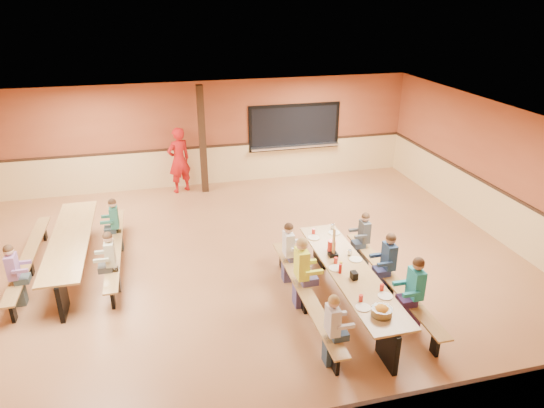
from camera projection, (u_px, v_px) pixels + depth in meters
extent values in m
plane|color=#985F39|center=(241.00, 268.00, 10.02)|extent=(12.00, 12.00, 0.00)
cube|color=brown|center=(207.00, 134.00, 13.86)|extent=(12.00, 0.04, 3.00)
cube|color=brown|center=(327.00, 388.00, 4.97)|extent=(12.00, 0.04, 3.00)
cube|color=brown|center=(505.00, 175.00, 10.75)|extent=(0.04, 10.00, 3.00)
cube|color=white|center=(236.00, 126.00, 8.81)|extent=(12.00, 10.00, 0.04)
cube|color=black|center=(294.00, 127.00, 14.39)|extent=(2.60, 0.06, 1.20)
cube|color=silver|center=(295.00, 146.00, 14.54)|extent=(2.70, 0.28, 0.06)
cube|color=black|center=(202.00, 140.00, 13.28)|extent=(0.18, 0.18, 3.00)
cube|color=#A27840|center=(350.00, 271.00, 8.54)|extent=(0.75, 3.60, 0.04)
cube|color=black|center=(388.00, 344.00, 7.31)|extent=(0.08, 0.60, 0.70)
cube|color=black|center=(320.00, 248.00, 10.07)|extent=(0.08, 0.60, 0.70)
cube|color=#A27840|center=(305.00, 291.00, 8.48)|extent=(0.26, 3.60, 0.04)
cube|color=black|center=(304.00, 302.00, 8.57)|extent=(0.06, 0.18, 0.41)
cube|color=#A27840|center=(391.00, 279.00, 8.84)|extent=(0.26, 3.60, 0.04)
cube|color=black|center=(390.00, 289.00, 8.93)|extent=(0.06, 0.18, 0.41)
cube|color=#A27840|center=(70.00, 238.00, 9.68)|extent=(0.75, 3.60, 0.04)
cube|color=black|center=(62.00, 297.00, 8.45)|extent=(0.08, 0.60, 0.70)
cube|color=black|center=(81.00, 222.00, 11.21)|extent=(0.08, 0.60, 0.70)
cube|color=#A27840|center=(28.00, 255.00, 9.61)|extent=(0.26, 3.60, 0.04)
cube|color=black|center=(31.00, 265.00, 9.70)|extent=(0.06, 0.18, 0.41)
cube|color=#A27840|center=(115.00, 246.00, 9.98)|extent=(0.26, 3.60, 0.04)
cube|color=black|center=(116.00, 255.00, 10.07)|extent=(0.06, 0.18, 0.41)
imported|color=#B61514|center=(179.00, 160.00, 13.49)|extent=(0.80, 0.69, 1.86)
cylinder|color=red|center=(332.00, 246.00, 9.11)|extent=(0.16, 0.16, 0.22)
cube|color=black|center=(354.00, 275.00, 8.24)|extent=(0.10, 0.14, 0.13)
cylinder|color=yellow|center=(341.00, 266.00, 8.49)|extent=(0.06, 0.06, 0.17)
cylinder|color=#B2140F|center=(340.00, 269.00, 8.41)|extent=(0.06, 0.06, 0.17)
cube|color=black|center=(333.00, 254.00, 8.97)|extent=(0.16, 0.16, 0.06)
cube|color=#A27840|center=(334.00, 241.00, 8.86)|extent=(0.02, 0.09, 0.50)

